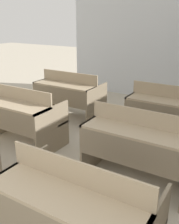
{
  "coord_description": "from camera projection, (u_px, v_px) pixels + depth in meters",
  "views": [
    {
      "loc": [
        1.15,
        0.27,
        1.92
      ],
      "look_at": [
        -0.47,
        2.92,
        0.79
      ],
      "focal_mm": 42.0,
      "sensor_mm": 36.0,
      "label": 1
    }
  ],
  "objects": [
    {
      "name": "bench_second_center",
      "position": [
        138.0,
        145.0,
        3.11
      ],
      "size": [
        1.24,
        0.74,
        0.93
      ],
      "color": "#82735C",
      "rests_on": "ground_plane"
    },
    {
      "name": "bench_third_center",
      "position": [
        168.0,
        113.0,
        4.15
      ],
      "size": [
        1.24,
        0.74,
        0.93
      ],
      "color": "#7B6C55",
      "rests_on": "ground_plane"
    },
    {
      "name": "bench_front_center",
      "position": [
        75.0,
        212.0,
        2.05
      ],
      "size": [
        1.24,
        0.74,
        0.93
      ],
      "color": "#7C6C55",
      "rests_on": "ground_plane"
    },
    {
      "name": "bench_third_left",
      "position": [
        69.0,
        95.0,
        5.11
      ],
      "size": [
        1.24,
        0.74,
        0.93
      ],
      "color": "#786952",
      "rests_on": "ground_plane"
    },
    {
      "name": "bench_second_left",
      "position": [
        20.0,
        115.0,
        4.03
      ],
      "size": [
        1.24,
        0.74,
        0.93
      ],
      "color": "#7D6E57",
      "rests_on": "ground_plane"
    }
  ]
}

